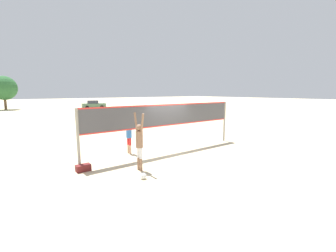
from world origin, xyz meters
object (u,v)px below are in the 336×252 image
(volleyball_net, at_px, (168,118))
(gear_bag, at_px, (83,168))
(volleyball, at_px, (143,176))
(player_spiker, at_px, (139,140))
(player_blocker, at_px, (129,133))
(parked_car_mid, at_px, (94,105))
(tree_right_cluster, at_px, (4,88))

(volleyball_net, xyz_separation_m, gear_bag, (-4.38, -0.28, -1.64))
(volleyball_net, xyz_separation_m, volleyball, (-2.90, -2.40, -1.66))
(player_spiker, xyz_separation_m, player_blocker, (0.81, 2.48, -0.19))
(volleyball_net, bearing_deg, parked_car_mid, 77.76)
(parked_car_mid, bearing_deg, player_blocker, -94.77)
(volleyball_net, distance_m, player_blocker, 2.11)
(gear_bag, relative_size, parked_car_mid, 0.13)
(volleyball, bearing_deg, tree_right_cluster, 94.24)
(player_blocker, bearing_deg, parked_car_mid, 164.34)
(player_blocker, bearing_deg, volleyball, -19.19)
(volleyball, xyz_separation_m, tree_right_cluster, (-3.04, 41.08, 3.58))
(gear_bag, bearing_deg, parked_car_mid, 70.59)
(player_blocker, distance_m, gear_bag, 3.04)
(volleyball, relative_size, gear_bag, 0.40)
(player_spiker, relative_size, tree_right_cluster, 0.40)
(player_blocker, bearing_deg, gear_bag, -65.36)
(gear_bag, bearing_deg, volleyball, -55.13)
(parked_car_mid, bearing_deg, volleyball_net, -91.35)
(player_blocker, bearing_deg, player_spiker, -18.18)
(parked_car_mid, bearing_deg, tree_right_cluster, 162.11)
(volleyball_net, relative_size, player_spiker, 3.91)
(volleyball, bearing_deg, player_blocker, 70.81)
(gear_bag, relative_size, tree_right_cluster, 0.10)
(parked_car_mid, distance_m, tree_right_cluster, 14.93)
(volleyball, relative_size, tree_right_cluster, 0.04)
(volleyball_net, height_order, parked_car_mid, volleyball_net)
(tree_right_cluster, bearing_deg, player_spiker, -85.18)
(player_spiker, bearing_deg, volleyball_net, -58.87)
(volleyball, relative_size, parked_car_mid, 0.05)
(volleyball_net, relative_size, gear_bag, 16.39)
(player_spiker, distance_m, parked_car_mid, 34.51)
(player_spiker, height_order, parked_car_mid, player_spiker)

